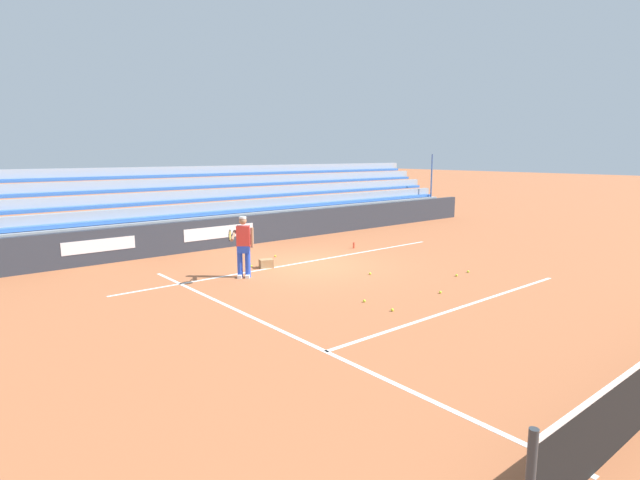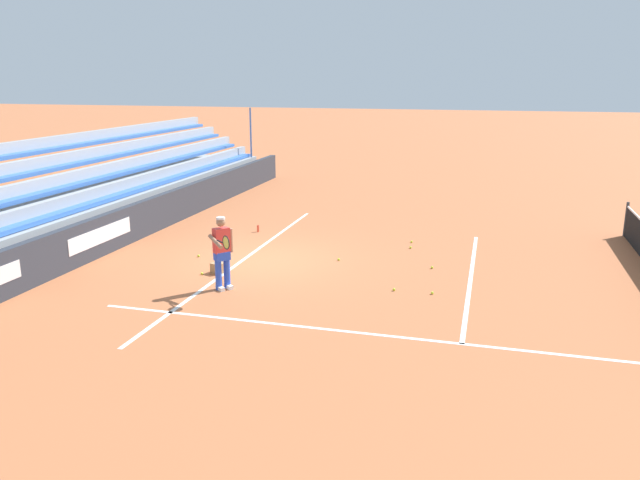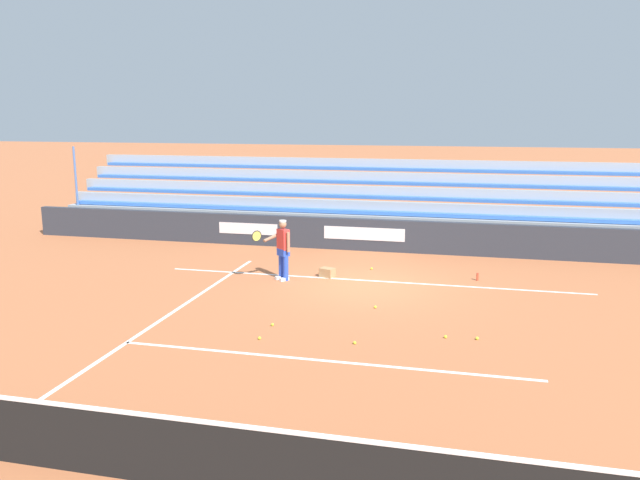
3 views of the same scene
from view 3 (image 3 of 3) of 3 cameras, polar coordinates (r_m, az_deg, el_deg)
The scene contains 18 objects.
ground_plane at distance 17.23m, azimuth 4.32°, elevation -4.15°, with size 160.00×160.00×0.00m, color #B7663D.
court_baseline_white at distance 17.71m, azimuth 4.58°, elevation -3.72°, with size 12.00×0.10×0.01m, color white.
court_sideline_white at distance 14.83m, azimuth -14.29°, elevation -7.06°, with size 0.10×12.00×0.01m, color white.
court_service_line_white at distance 12.11m, azimuth 0.08°, elevation -10.94°, with size 8.22×0.10×0.01m, color white.
back_wall_sponsor_board at distance 21.42m, azimuth 6.23°, elevation 0.39°, with size 27.01×0.25×1.10m.
bleacher_stand at distance 23.56m, azimuth 6.95°, elevation 1.90°, with size 25.66×3.20×3.40m.
tennis_player at distance 17.58m, azimuth -3.46°, elevation -0.83°, with size 0.99×0.79×1.71m.
ball_box_cardboard at distance 18.04m, azimuth 0.67°, elevation -2.98°, with size 0.40×0.30×0.26m, color #A87F51.
tennis_ball_toward_net at distance 18.96m, azimuth 4.74°, elevation -2.62°, with size 0.07×0.07×0.07m, color #CCE533.
tennis_ball_far_right at distance 12.92m, azimuth 3.19°, elevation -9.35°, with size 0.07×0.07×0.07m, color #CCE533.
tennis_ball_near_player at distance 13.99m, azimuth -4.37°, elevation -7.72°, with size 0.07×0.07×0.07m, color #CCE533.
tennis_ball_midcourt at distance 18.47m, azimuth -0.03°, elevation -2.96°, with size 0.07×0.07×0.07m, color #CCE533.
tennis_ball_on_baseline at distance 15.24m, azimuth 5.08°, elevation -6.12°, with size 0.07×0.07×0.07m, color #CCE533.
tennis_ball_far_left at distance 13.49m, azimuth 11.41°, elevation -8.66°, with size 0.07×0.07×0.07m, color #CCE533.
tennis_ball_by_box at distance 13.54m, azimuth 14.17°, elevation -8.71°, with size 0.07×0.07×0.07m, color #CCE533.
tennis_ball_stray_back at distance 13.21m, azimuth -5.55°, elevation -8.91°, with size 0.07×0.07×0.07m, color #CCE533.
water_bottle at distance 18.20m, azimuth 14.21°, elevation -3.27°, with size 0.07×0.07×0.22m, color #EA4C33.
tennis_net at distance 8.09m, azimuth -7.62°, elevation -19.24°, with size 11.09×0.09×1.07m.
Camera 3 is at (-2.59, 16.40, 4.60)m, focal length 35.00 mm.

